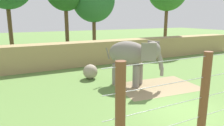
# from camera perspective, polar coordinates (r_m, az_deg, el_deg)

# --- Properties ---
(ground_plane) EXTENTS (120.00, 120.00, 0.00)m
(ground_plane) POSITION_cam_1_polar(r_m,az_deg,el_deg) (10.61, 19.05, -12.35)
(ground_plane) COLOR #5B7F3D
(dirt_patch) EXTENTS (5.34, 3.72, 0.01)m
(dirt_patch) POSITION_cam_1_polar(r_m,az_deg,el_deg) (13.65, 12.39, -6.31)
(dirt_patch) COLOR #937F5B
(dirt_patch) RESTS_ON ground
(embankment_wall) EXTENTS (36.00, 1.80, 2.13)m
(embankment_wall) POSITION_cam_1_polar(r_m,az_deg,el_deg) (19.67, -5.38, 2.86)
(embankment_wall) COLOR tan
(embankment_wall) RESTS_ON ground
(elephant) EXTENTS (3.09, 3.40, 2.90)m
(elephant) POSITION_cam_1_polar(r_m,az_deg,el_deg) (13.35, 5.57, 2.00)
(elephant) COLOR gray
(elephant) RESTS_ON ground
(enrichment_ball) EXTENTS (1.04, 1.04, 1.04)m
(enrichment_ball) POSITION_cam_1_polar(r_m,az_deg,el_deg) (14.94, -5.97, -2.38)
(enrichment_ball) COLOR gray
(enrichment_ball) RESTS_ON ground
(tree_left_of_centre) EXTENTS (5.13, 5.13, 9.10)m
(tree_left_of_centre) POSITION_cam_1_polar(r_m,az_deg,el_deg) (26.14, -5.09, 16.93)
(tree_left_of_centre) COLOR brown
(tree_left_of_centre) RESTS_ON ground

